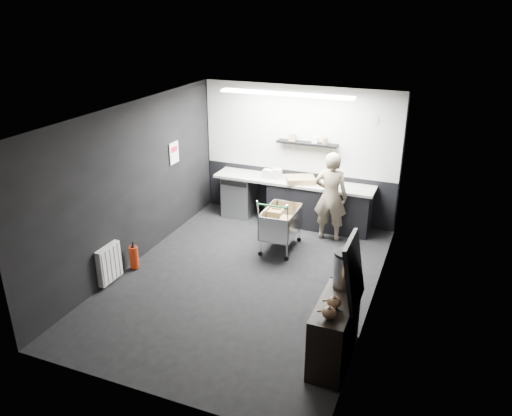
% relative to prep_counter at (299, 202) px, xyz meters
% --- Properties ---
extents(floor, '(5.50, 5.50, 0.00)m').
position_rel_prep_counter_xyz_m(floor, '(-0.14, -2.42, -0.46)').
color(floor, black).
rests_on(floor, ground).
extents(ceiling, '(5.50, 5.50, 0.00)m').
position_rel_prep_counter_xyz_m(ceiling, '(-0.14, -2.42, 2.24)').
color(ceiling, silver).
rests_on(ceiling, wall_back).
extents(wall_back, '(5.50, 0.00, 5.50)m').
position_rel_prep_counter_xyz_m(wall_back, '(-0.14, 0.33, 0.89)').
color(wall_back, black).
rests_on(wall_back, floor).
extents(wall_front, '(5.50, 0.00, 5.50)m').
position_rel_prep_counter_xyz_m(wall_front, '(-0.14, -5.17, 0.89)').
color(wall_front, black).
rests_on(wall_front, floor).
extents(wall_left, '(0.00, 5.50, 5.50)m').
position_rel_prep_counter_xyz_m(wall_left, '(-2.14, -2.42, 0.89)').
color(wall_left, black).
rests_on(wall_left, floor).
extents(wall_right, '(0.00, 5.50, 5.50)m').
position_rel_prep_counter_xyz_m(wall_right, '(1.86, -2.42, 0.89)').
color(wall_right, black).
rests_on(wall_right, floor).
extents(kitchen_wall_panel, '(3.95, 0.02, 1.70)m').
position_rel_prep_counter_xyz_m(kitchen_wall_panel, '(-0.14, 0.31, 1.39)').
color(kitchen_wall_panel, silver).
rests_on(kitchen_wall_panel, wall_back).
extents(dado_panel, '(3.95, 0.02, 1.00)m').
position_rel_prep_counter_xyz_m(dado_panel, '(-0.14, 0.31, 0.04)').
color(dado_panel, black).
rests_on(dado_panel, wall_back).
extents(floating_shelf, '(1.20, 0.22, 0.04)m').
position_rel_prep_counter_xyz_m(floating_shelf, '(0.06, 0.20, 1.16)').
color(floating_shelf, black).
rests_on(floating_shelf, wall_back).
extents(wall_clock, '(0.20, 0.03, 0.20)m').
position_rel_prep_counter_xyz_m(wall_clock, '(1.26, 0.30, 1.69)').
color(wall_clock, silver).
rests_on(wall_clock, wall_back).
extents(poster, '(0.02, 0.30, 0.40)m').
position_rel_prep_counter_xyz_m(poster, '(-2.12, -1.12, 1.09)').
color(poster, white).
rests_on(poster, wall_left).
extents(poster_red_band, '(0.02, 0.22, 0.10)m').
position_rel_prep_counter_xyz_m(poster_red_band, '(-2.11, -1.12, 1.16)').
color(poster_red_band, red).
rests_on(poster_red_band, poster).
extents(radiator, '(0.10, 0.50, 0.60)m').
position_rel_prep_counter_xyz_m(radiator, '(-2.08, -3.32, -0.11)').
color(radiator, silver).
rests_on(radiator, wall_left).
extents(ceiling_strip, '(2.40, 0.20, 0.04)m').
position_rel_prep_counter_xyz_m(ceiling_strip, '(-0.14, -0.57, 2.21)').
color(ceiling_strip, white).
rests_on(ceiling_strip, ceiling).
extents(prep_counter, '(3.20, 0.61, 0.90)m').
position_rel_prep_counter_xyz_m(prep_counter, '(0.00, 0.00, 0.00)').
color(prep_counter, black).
rests_on(prep_counter, floor).
extents(person, '(0.63, 0.43, 1.70)m').
position_rel_prep_counter_xyz_m(person, '(0.74, -0.45, 0.39)').
color(person, beige).
rests_on(person, floor).
extents(shopping_cart, '(0.58, 0.94, 1.04)m').
position_rel_prep_counter_xyz_m(shopping_cart, '(0.03, -1.18, 0.04)').
color(shopping_cart, silver).
rests_on(shopping_cart, floor).
extents(sideboard, '(0.47, 1.11, 1.67)m').
position_rel_prep_counter_xyz_m(sideboard, '(1.65, -3.75, 0.08)').
color(sideboard, black).
rests_on(sideboard, floor).
extents(fire_extinguisher, '(0.14, 0.14, 0.48)m').
position_rel_prep_counter_xyz_m(fire_extinguisher, '(-1.99, -2.79, -0.23)').
color(fire_extinguisher, '#B3290B').
rests_on(fire_extinguisher, floor).
extents(cardboard_box, '(0.66, 0.59, 0.11)m').
position_rel_prep_counter_xyz_m(cardboard_box, '(0.03, -0.05, 0.50)').
color(cardboard_box, olive).
rests_on(cardboard_box, prep_counter).
extents(pink_tub, '(0.19, 0.19, 0.19)m').
position_rel_prep_counter_xyz_m(pink_tub, '(-0.46, 0.00, 0.54)').
color(pink_tub, beige).
rests_on(pink_tub, prep_counter).
extents(white_container, '(0.21, 0.18, 0.18)m').
position_rel_prep_counter_xyz_m(white_container, '(-0.63, -0.05, 0.53)').
color(white_container, silver).
rests_on(white_container, prep_counter).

